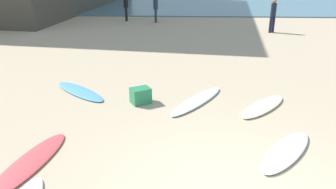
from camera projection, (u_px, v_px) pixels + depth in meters
surfboard_0 at (197, 101)px, 9.13m from camera, size 1.74×2.31×0.08m
surfboard_1 at (263, 106)px, 8.77m from camera, size 1.68×1.83×0.09m
surfboard_2 at (30, 163)px, 6.37m from camera, size 1.06×2.40×0.07m
surfboard_3 at (286, 151)px, 6.73m from camera, size 1.66×1.95×0.09m
surfboard_5 at (80, 91)px, 9.80m from camera, size 2.02×1.88×0.07m
beachgoer_near at (273, 14)px, 17.44m from camera, size 0.38×0.38×1.73m
beachgoer_mid at (126, 5)px, 20.74m from camera, size 0.31×0.34×1.73m
beachgoer_far at (156, 7)px, 20.29m from camera, size 0.29×0.34×1.67m
beach_cooler at (141, 96)px, 9.02m from camera, size 0.63×0.59×0.43m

